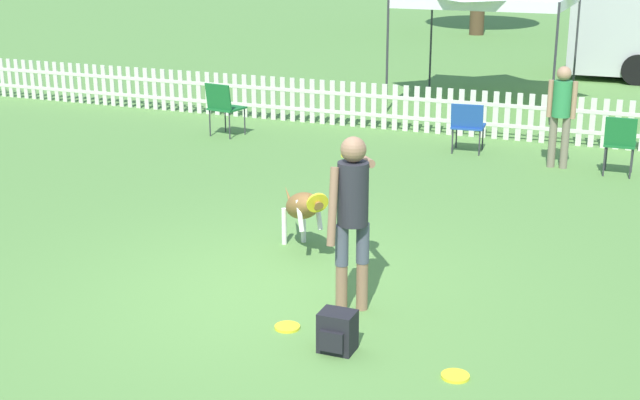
# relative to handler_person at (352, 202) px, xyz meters

# --- Properties ---
(ground_plane) EXTENTS (240.00, 240.00, 0.00)m
(ground_plane) POSITION_rel_handler_person_xyz_m (-0.77, 0.07, -1.03)
(ground_plane) COLOR #5B8C42
(handler_person) EXTENTS (0.57, 1.08, 1.64)m
(handler_person) POSITION_rel_handler_person_xyz_m (0.00, 0.00, 0.00)
(handler_person) COLOR #8C664C
(handler_person) RESTS_ON ground_plane
(leaping_dog) EXTENTS (0.93, 1.08, 0.84)m
(leaping_dog) POSITION_rel_handler_person_xyz_m (-0.97, 1.15, -0.49)
(leaping_dog) COLOR olive
(leaping_dog) RESTS_ON ground_plane
(frisbee_near_handler) EXTENTS (0.23, 0.23, 0.02)m
(frisbee_near_handler) POSITION_rel_handler_person_xyz_m (-0.37, -0.61, -1.02)
(frisbee_near_handler) COLOR yellow
(frisbee_near_handler) RESTS_ON ground_plane
(frisbee_near_dog) EXTENTS (0.23, 0.23, 0.02)m
(frisbee_near_dog) POSITION_rel_handler_person_xyz_m (1.22, -0.93, -1.02)
(frisbee_near_dog) COLOR yellow
(frisbee_near_dog) RESTS_ON ground_plane
(backpack_on_grass) EXTENTS (0.29, 0.27, 0.35)m
(backpack_on_grass) POSITION_rel_handler_person_xyz_m (0.19, -0.85, -0.86)
(backpack_on_grass) COLOR black
(backpack_on_grass) RESTS_ON ground_plane
(picket_fence) EXTENTS (20.73, 0.04, 0.79)m
(picket_fence) POSITION_rel_handler_person_xyz_m (-0.77, 7.40, -0.63)
(picket_fence) COLOR silver
(picket_fence) RESTS_ON ground_plane
(folding_chair_blue_left) EXTENTS (0.43, 0.45, 0.86)m
(folding_chair_blue_left) POSITION_rel_handler_person_xyz_m (1.90, 5.74, -0.51)
(folding_chair_blue_left) COLOR #333338
(folding_chair_blue_left) RESTS_ON ground_plane
(folding_chair_center) EXTENTS (0.54, 0.55, 0.80)m
(folding_chair_center) POSITION_rel_handler_person_xyz_m (-0.39, 6.26, -0.55)
(folding_chair_center) COLOR #333338
(folding_chair_center) RESTS_ON ground_plane
(folding_chair_green_right) EXTENTS (0.57, 0.59, 0.91)m
(folding_chair_green_right) POSITION_rel_handler_person_xyz_m (-4.44, 5.84, -0.48)
(folding_chair_green_right) COLOR #333338
(folding_chair_green_right) RESTS_ON ground_plane
(spectator_standing) EXTENTS (0.42, 0.27, 1.49)m
(spectator_standing) POSITION_rel_handler_person_xyz_m (1.04, 5.90, -0.14)
(spectator_standing) COLOR #7A705B
(spectator_standing) RESTS_ON ground_plane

